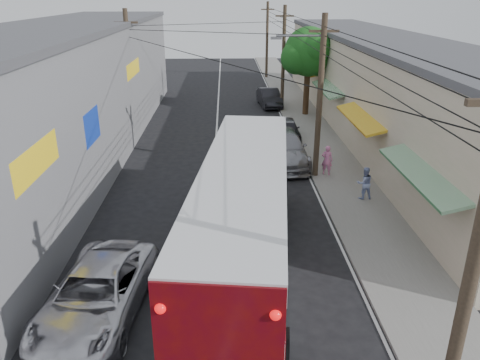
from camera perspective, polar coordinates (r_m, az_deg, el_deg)
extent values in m
cube|color=slate|center=(31.15, 9.17, 5.22)|extent=(3.00, 80.00, 0.12)
cube|color=beige|center=(33.49, 16.57, 10.95)|extent=(6.00, 40.00, 6.00)
cube|color=#4C4C51|center=(33.09, 17.16, 16.21)|extent=(6.20, 40.00, 0.30)
cube|color=#186E2F|center=(17.87, 21.60, 0.87)|extent=(1.39, 6.00, 0.46)
cube|color=orange|center=(25.07, 14.75, 7.45)|extent=(1.39, 6.00, 0.46)
cube|color=#186E2F|center=(32.64, 10.94, 11.01)|extent=(1.39, 6.00, 0.46)
cube|color=orange|center=(40.38, 8.53, 13.19)|extent=(1.39, 6.00, 0.46)
cube|color=#186E2F|center=(48.20, 6.87, 14.65)|extent=(1.39, 6.00, 0.46)
cube|color=gray|center=(29.29, -20.27, 10.05)|extent=(7.00, 36.00, 7.00)
cube|color=#4C4C51|center=(28.85, -21.23, 17.03)|extent=(7.20, 36.00, 0.30)
cube|color=yellow|center=(15.20, -23.69, 2.20)|extent=(0.12, 3.50, 1.00)
cube|color=#1433A5|center=(20.80, -17.71, 6.24)|extent=(0.12, 2.20, 1.40)
cube|color=yellow|center=(30.17, -12.99, 13.07)|extent=(0.12, 4.00, 0.90)
cylinder|color=#473828|center=(9.88, 26.43, -10.01)|extent=(0.28, 0.28, 8.00)
cylinder|color=#473828|center=(23.28, 9.68, 9.57)|extent=(0.28, 0.28, 8.00)
cube|color=#473828|center=(22.83, 10.21, 17.44)|extent=(1.40, 0.12, 0.12)
cylinder|color=#473828|center=(37.89, 5.30, 14.45)|extent=(0.28, 0.28, 8.00)
cube|color=#473828|center=(37.62, 5.48, 19.29)|extent=(1.40, 0.12, 0.12)
cylinder|color=#473828|center=(52.73, 3.32, 16.58)|extent=(0.28, 0.28, 8.00)
cube|color=#473828|center=(52.53, 3.40, 20.06)|extent=(1.40, 0.12, 0.12)
cylinder|color=#473828|center=(30.27, -13.19, 12.12)|extent=(0.28, 0.28, 8.00)
cube|color=#473828|center=(29.93, -13.74, 18.16)|extent=(1.40, 0.12, 0.12)
cylinder|color=#59595E|center=(22.65, 7.33, 17.05)|extent=(2.20, 0.10, 0.10)
cube|color=#59595E|center=(22.51, 4.42, 16.87)|extent=(0.50, 0.18, 0.12)
cylinder|color=#3F2B19|center=(36.49, 8.11, 10.86)|extent=(0.44, 0.44, 4.00)
sphere|color=#154F16|center=(36.07, 8.35, 15.23)|extent=(3.60, 3.60, 3.60)
sphere|color=#154F16|center=(36.91, 9.72, 14.36)|extent=(2.60, 2.60, 2.60)
sphere|color=#154F16|center=(35.58, 6.95, 14.56)|extent=(2.40, 2.40, 2.40)
sphere|color=#154F16|center=(35.12, 9.33, 15.66)|extent=(2.20, 2.20, 2.20)
sphere|color=#154F16|center=(36.88, 7.65, 15.72)|extent=(2.00, 2.00, 2.00)
cube|color=silver|center=(15.85, 0.46, -6.81)|extent=(4.18, 13.08, 2.04)
cube|color=black|center=(15.68, 0.63, -1.06)|extent=(3.95, 10.95, 1.07)
cube|color=silver|center=(14.90, 0.49, 0.80)|extent=(4.18, 13.08, 0.54)
cube|color=#660B09|center=(10.05, -2.64, -19.95)|extent=(2.65, 0.40, 3.11)
sphere|color=red|center=(9.60, -9.68, -15.15)|extent=(0.24, 0.24, 0.24)
sphere|color=red|center=(9.35, 4.35, -16.04)|extent=(0.24, 0.24, 0.24)
cylinder|color=black|center=(12.75, -7.63, -19.01)|extent=(0.45, 1.10, 1.07)
cylinder|color=black|center=(12.52, 5.20, -19.80)|extent=(0.45, 1.10, 1.07)
cylinder|color=black|center=(19.14, -2.78, -3.86)|extent=(0.45, 1.10, 1.07)
cylinder|color=black|center=(18.99, 5.27, -4.16)|extent=(0.45, 1.10, 1.07)
cylinder|color=black|center=(20.59, -2.19, -1.93)|extent=(0.45, 1.10, 1.07)
cylinder|color=black|center=(20.44, 5.28, -2.19)|extent=(0.45, 1.10, 1.07)
imported|color=silver|center=(14.50, -17.04, -13.07)|extent=(3.13, 5.74, 1.53)
imported|color=gray|center=(26.07, 5.27, 3.96)|extent=(2.54, 5.97, 1.72)
imported|color=#25252A|center=(30.71, 5.72, 6.28)|extent=(1.58, 3.78, 1.28)
imported|color=black|center=(39.54, 3.60, 9.99)|extent=(1.96, 4.53, 1.45)
imported|color=pink|center=(24.29, 10.56, 2.39)|extent=(0.66, 0.54, 1.54)
imported|color=#96A6DB|center=(21.79, 14.94, -0.35)|extent=(0.80, 0.66, 1.50)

